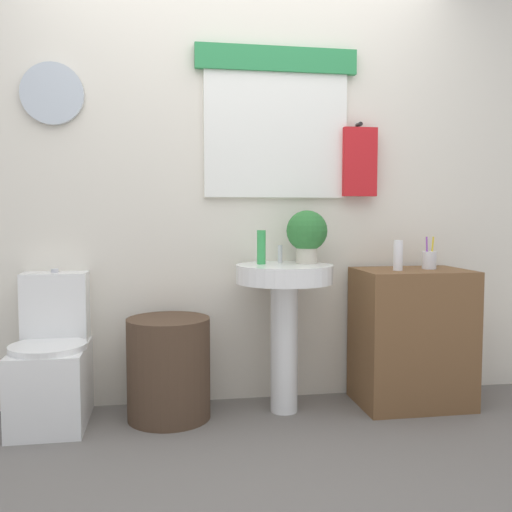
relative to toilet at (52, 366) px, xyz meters
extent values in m
plane|color=slate|center=(0.98, -0.89, -0.30)|extent=(8.00, 8.00, 0.00)
cube|color=silver|center=(0.98, 0.26, 1.00)|extent=(4.40, 0.10, 2.60)
cube|color=white|center=(1.23, 0.20, 1.25)|extent=(0.83, 0.03, 0.72)
cube|color=#2D894C|center=(1.23, 0.18, 1.67)|extent=(0.93, 0.04, 0.14)
cylinder|color=silver|center=(0.00, 0.19, 1.44)|extent=(0.33, 0.03, 0.33)
cylinder|color=black|center=(1.72, 0.18, 1.32)|extent=(0.02, 0.06, 0.02)
cube|color=red|center=(1.72, 0.16, 1.10)|extent=(0.20, 0.05, 0.40)
cube|color=white|center=(0.00, -0.04, -0.10)|extent=(0.36, 0.50, 0.41)
cylinder|color=white|center=(0.00, -0.10, 0.12)|extent=(0.38, 0.38, 0.03)
cube|color=white|center=(0.00, 0.13, 0.29)|extent=(0.34, 0.18, 0.37)
cylinder|color=silver|center=(0.00, 0.13, 0.49)|extent=(0.04, 0.04, 0.02)
cylinder|color=#4C3828|center=(0.60, -0.04, -0.03)|extent=(0.44, 0.44, 0.54)
cylinder|color=white|center=(1.23, -0.04, 0.06)|extent=(0.15, 0.15, 0.72)
cylinder|color=white|center=(1.23, -0.04, 0.47)|extent=(0.53, 0.53, 0.10)
cylinder|color=silver|center=(1.23, 0.08, 0.57)|extent=(0.03, 0.03, 0.10)
cube|color=brown|center=(1.98, -0.04, 0.09)|extent=(0.62, 0.44, 0.78)
cylinder|color=green|center=(1.11, 0.01, 0.61)|extent=(0.05, 0.05, 0.19)
cylinder|color=beige|center=(1.37, 0.02, 0.56)|extent=(0.12, 0.12, 0.09)
sphere|color=#2D7033|center=(1.37, 0.02, 0.70)|extent=(0.23, 0.23, 0.23)
cylinder|color=white|center=(1.87, -0.08, 0.56)|extent=(0.05, 0.05, 0.17)
cylinder|color=silver|center=(2.08, -0.02, 0.53)|extent=(0.08, 0.08, 0.10)
cylinder|color=yellow|center=(2.10, -0.01, 0.57)|extent=(0.01, 0.03, 0.18)
cylinder|color=purple|center=(2.07, -0.02, 0.57)|extent=(0.01, 0.02, 0.18)
camera|label=1|loc=(0.58, -2.99, 0.79)|focal=39.13mm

